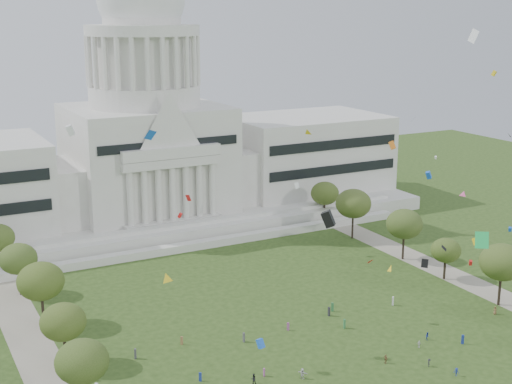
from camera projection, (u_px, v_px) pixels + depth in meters
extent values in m
cube|color=silver|center=(148.00, 212.00, 215.57)|extent=(160.00, 60.00, 4.00)
cube|color=silver|center=(190.00, 246.00, 187.53)|extent=(130.00, 3.00, 2.00)
cube|color=silver|center=(179.00, 233.00, 194.02)|extent=(140.00, 3.00, 5.00)
cube|color=beige|center=(305.00, 154.00, 236.43)|extent=(50.00, 34.00, 22.00)
cube|color=beige|center=(58.00, 193.00, 198.32)|extent=(12.00, 26.00, 16.00)
cube|color=beige|center=(232.00, 173.00, 222.77)|extent=(12.00, 26.00, 16.00)
cube|color=beige|center=(147.00, 161.00, 210.79)|extent=(44.00, 38.00, 28.00)
cube|color=beige|center=(172.00, 163.00, 192.86)|extent=(28.00, 3.00, 2.40)
cube|color=black|center=(335.00, 157.00, 221.20)|extent=(46.00, 0.40, 11.00)
cylinder|color=beige|center=(145.00, 95.00, 206.03)|extent=(32.00, 32.00, 6.00)
cylinder|color=beige|center=(143.00, 60.00, 203.57)|extent=(28.00, 28.00, 14.00)
cylinder|color=silver|center=(142.00, 30.00, 201.48)|extent=(32.40, 32.40, 3.00)
cylinder|color=beige|center=(141.00, 10.00, 200.13)|extent=(22.00, 22.00, 8.00)
cube|color=gray|center=(49.00, 379.00, 121.47)|extent=(8.00, 160.00, 0.04)
cube|color=gray|center=(469.00, 283.00, 164.94)|extent=(8.00, 160.00, 0.04)
ellipsoid|color=#334C19|center=(82.00, 361.00, 109.84)|extent=(8.42, 8.42, 6.89)
cylinder|color=black|center=(499.00, 291.00, 151.68)|extent=(0.56, 0.56, 6.20)
ellipsoid|color=#3B511C|center=(502.00, 262.00, 150.06)|extent=(9.55, 9.55, 7.82)
cylinder|color=black|center=(65.00, 351.00, 125.95)|extent=(0.56, 0.56, 5.27)
ellipsoid|color=#3A5018|center=(63.00, 322.00, 124.58)|extent=(8.12, 8.12, 6.65)
cylinder|color=black|center=(445.00, 270.00, 166.60)|extent=(0.56, 0.56, 4.56)
ellipsoid|color=#375018|center=(446.00, 250.00, 165.41)|extent=(7.01, 7.01, 5.74)
cylinder|color=black|center=(43.00, 311.00, 141.72)|extent=(0.56, 0.56, 6.03)
ellipsoid|color=#3B5217|center=(41.00, 281.00, 140.15)|extent=(9.29, 9.29, 7.60)
cylinder|color=black|center=(403.00, 248.00, 179.92)|extent=(0.56, 0.56, 5.97)
ellipsoid|color=#33481B|center=(404.00, 224.00, 178.37)|extent=(9.19, 9.19, 7.52)
cylinder|color=black|center=(20.00, 283.00, 157.22)|extent=(0.56, 0.56, 5.41)
ellipsoid|color=#39521E|center=(18.00, 259.00, 155.81)|extent=(8.33, 8.33, 6.81)
cylinder|color=black|center=(353.00, 227.00, 196.57)|extent=(0.56, 0.56, 6.37)
ellipsoid|color=#3B4B1D|center=(353.00, 204.00, 194.91)|extent=(9.82, 9.82, 8.03)
cylinder|color=black|center=(324.00, 212.00, 213.17)|extent=(0.56, 0.56, 5.47)
ellipsoid|color=#354917|center=(325.00, 193.00, 211.75)|extent=(8.42, 8.42, 6.89)
imported|color=olive|center=(495.00, 310.00, 147.48)|extent=(0.90, 1.00, 1.72)
imported|color=navy|center=(428.00, 336.00, 136.03)|extent=(0.84, 0.87, 1.54)
imported|color=navy|center=(456.00, 372.00, 122.49)|extent=(1.01, 1.06, 1.50)
imported|color=olive|center=(386.00, 359.00, 126.90)|extent=(0.65, 1.05, 1.70)
imported|color=silver|center=(302.00, 374.00, 121.52)|extent=(1.54, 1.86, 1.91)
imported|color=#26262B|center=(253.00, 379.00, 119.82)|extent=(1.01, 0.75, 1.88)
imported|color=#26262B|center=(429.00, 363.00, 125.74)|extent=(0.94, 1.06, 1.47)
imported|color=silver|center=(419.00, 344.00, 132.79)|extent=(0.75, 0.94, 1.41)
cube|color=silver|center=(393.00, 301.00, 152.00)|extent=(0.58, 0.58, 1.91)
cube|color=#4C4C51|center=(135.00, 354.00, 128.52)|extent=(0.52, 0.61, 1.95)
cube|color=olive|center=(182.00, 341.00, 134.06)|extent=(0.48, 0.50, 1.63)
cube|color=#33723F|center=(332.00, 307.00, 148.90)|extent=(0.58, 0.58, 1.91)
cube|color=#26262B|center=(329.00, 312.00, 146.66)|extent=(0.33, 0.52, 1.92)
cube|color=navy|center=(463.00, 339.00, 134.29)|extent=(0.57, 0.53, 1.82)
cube|color=#4C4C51|center=(244.00, 337.00, 135.07)|extent=(0.35, 0.52, 1.88)
cube|color=#33723F|center=(344.00, 324.00, 140.89)|extent=(0.42, 0.56, 1.90)
cube|color=#994C8C|center=(288.00, 326.00, 140.09)|extent=(0.46, 0.50, 1.60)
cube|color=#994C8C|center=(264.00, 372.00, 122.40)|extent=(0.30, 0.42, 1.45)
cube|color=navy|center=(200.00, 377.00, 120.74)|extent=(0.47, 0.49, 1.59)
cube|color=silver|center=(88.00, 375.00, 121.06)|extent=(0.49, 0.60, 1.95)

